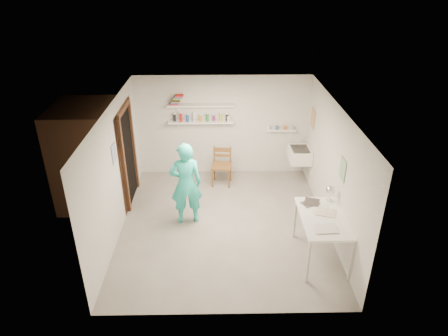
{
  "coord_description": "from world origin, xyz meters",
  "views": [
    {
      "loc": [
        -0.12,
        -6.48,
        4.61
      ],
      "look_at": [
        0.0,
        0.4,
        1.05
      ],
      "focal_mm": 32.0,
      "sensor_mm": 36.0,
      "label": 1
    }
  ],
  "objects_px": {
    "man": "(186,184)",
    "wooden_chair": "(222,166)",
    "desk_lamp": "(331,190)",
    "work_table": "(321,238)",
    "belfast_sink": "(300,155)",
    "wall_clock": "(188,166)"
  },
  "relations": [
    {
      "from": "man",
      "to": "belfast_sink",
      "type": "bearing_deg",
      "value": -156.59
    },
    {
      "from": "man",
      "to": "wall_clock",
      "type": "bearing_deg",
      "value": -107.07
    },
    {
      "from": "man",
      "to": "work_table",
      "type": "relative_size",
      "value": 1.33
    },
    {
      "from": "work_table",
      "to": "desk_lamp",
      "type": "height_order",
      "value": "desk_lamp"
    },
    {
      "from": "man",
      "to": "wooden_chair",
      "type": "height_order",
      "value": "man"
    },
    {
      "from": "desk_lamp",
      "to": "man",
      "type": "bearing_deg",
      "value": 165.83
    },
    {
      "from": "wooden_chair",
      "to": "work_table",
      "type": "relative_size",
      "value": 0.74
    },
    {
      "from": "wall_clock",
      "to": "wooden_chair",
      "type": "distance_m",
      "value": 1.57
    },
    {
      "from": "belfast_sink",
      "to": "wall_clock",
      "type": "distance_m",
      "value": 2.82
    },
    {
      "from": "wooden_chair",
      "to": "desk_lamp",
      "type": "relative_size",
      "value": 5.91
    },
    {
      "from": "man",
      "to": "work_table",
      "type": "height_order",
      "value": "man"
    },
    {
      "from": "wall_clock",
      "to": "wooden_chair",
      "type": "bearing_deg",
      "value": 53.65
    },
    {
      "from": "work_table",
      "to": "wooden_chair",
      "type": "bearing_deg",
      "value": 122.41
    },
    {
      "from": "belfast_sink",
      "to": "wall_clock",
      "type": "height_order",
      "value": "wall_clock"
    },
    {
      "from": "belfast_sink",
      "to": "man",
      "type": "height_order",
      "value": "man"
    },
    {
      "from": "belfast_sink",
      "to": "man",
      "type": "xyz_separation_m",
      "value": [
        -2.48,
        -1.55,
        0.14
      ]
    },
    {
      "from": "wooden_chair",
      "to": "wall_clock",
      "type": "bearing_deg",
      "value": -110.74
    },
    {
      "from": "work_table",
      "to": "belfast_sink",
      "type": "bearing_deg",
      "value": 87.67
    },
    {
      "from": "man",
      "to": "wooden_chair",
      "type": "xyz_separation_m",
      "value": [
        0.7,
        1.48,
        -0.37
      ]
    },
    {
      "from": "work_table",
      "to": "desk_lamp",
      "type": "bearing_deg",
      "value": 67.58
    },
    {
      "from": "man",
      "to": "wall_clock",
      "type": "height_order",
      "value": "man"
    },
    {
      "from": "belfast_sink",
      "to": "work_table",
      "type": "relative_size",
      "value": 0.47
    }
  ]
}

